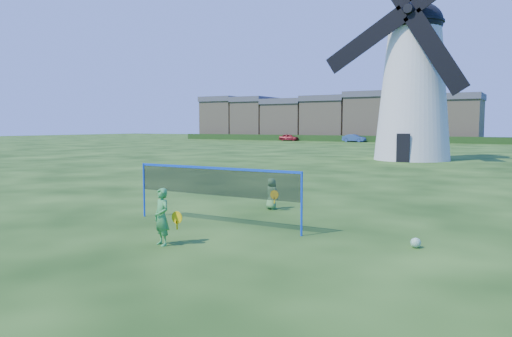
{
  "coord_description": "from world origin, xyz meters",
  "views": [
    {
      "loc": [
        6.62,
        -10.58,
        2.63
      ],
      "look_at": [
        0.2,
        0.5,
        1.5
      ],
      "focal_mm": 34.19,
      "sensor_mm": 36.0,
      "label": 1
    }
  ],
  "objects_px": {
    "play_ball": "(416,243)",
    "car_right": "(354,138)",
    "windmill": "(413,82)",
    "player_girl": "(162,217)",
    "car_left": "(289,137)",
    "badminton_net": "(215,182)",
    "player_boy": "(272,194)"
  },
  "relations": [
    {
      "from": "play_ball",
      "to": "car_right",
      "type": "bearing_deg",
      "value": 109.8
    },
    {
      "from": "windmill",
      "to": "play_ball",
      "type": "bearing_deg",
      "value": -77.39
    },
    {
      "from": "windmill",
      "to": "player_girl",
      "type": "xyz_separation_m",
      "value": [
        1.27,
        -30.1,
        -5.28
      ]
    },
    {
      "from": "car_left",
      "to": "badminton_net",
      "type": "bearing_deg",
      "value": -157.27
    },
    {
      "from": "badminton_net",
      "to": "windmill",
      "type": "bearing_deg",
      "value": 92.15
    },
    {
      "from": "windmill",
      "to": "badminton_net",
      "type": "relative_size",
      "value": 3.38
    },
    {
      "from": "player_boy",
      "to": "car_right",
      "type": "distance_m",
      "value": 64.48
    },
    {
      "from": "badminton_net",
      "to": "car_right",
      "type": "bearing_deg",
      "value": 105.64
    },
    {
      "from": "car_left",
      "to": "car_right",
      "type": "xyz_separation_m",
      "value": [
        11.86,
        -0.51,
        0.04
      ]
    },
    {
      "from": "windmill",
      "to": "play_ball",
      "type": "xyz_separation_m",
      "value": [
        6.16,
        -27.54,
        -5.8
      ]
    },
    {
      "from": "player_boy",
      "to": "car_left",
      "type": "height_order",
      "value": "car_left"
    },
    {
      "from": "windmill",
      "to": "car_left",
      "type": "distance_m",
      "value": 47.71
    },
    {
      "from": "player_girl",
      "to": "player_boy",
      "type": "bearing_deg",
      "value": 112.35
    },
    {
      "from": "player_girl",
      "to": "car_left",
      "type": "distance_m",
      "value": 74.09
    },
    {
      "from": "player_boy",
      "to": "car_left",
      "type": "distance_m",
      "value": 69.24
    },
    {
      "from": "play_ball",
      "to": "car_right",
      "type": "distance_m",
      "value": 68.63
    },
    {
      "from": "windmill",
      "to": "player_girl",
      "type": "distance_m",
      "value": 30.59
    },
    {
      "from": "player_girl",
      "to": "play_ball",
      "type": "xyz_separation_m",
      "value": [
        4.89,
        2.57,
        -0.52
      ]
    },
    {
      "from": "car_right",
      "to": "player_girl",
      "type": "bearing_deg",
      "value": -160.3
    },
    {
      "from": "badminton_net",
      "to": "car_left",
      "type": "distance_m",
      "value": 71.84
    },
    {
      "from": "player_boy",
      "to": "play_ball",
      "type": "distance_m",
      "value": 5.71
    },
    {
      "from": "badminton_net",
      "to": "player_girl",
      "type": "xyz_separation_m",
      "value": [
        0.23,
        -2.37,
        -0.51
      ]
    },
    {
      "from": "car_left",
      "to": "windmill",
      "type": "bearing_deg",
      "value": -144.32
    },
    {
      "from": "player_girl",
      "to": "car_left",
      "type": "bearing_deg",
      "value": 135.22
    },
    {
      "from": "badminton_net",
      "to": "player_boy",
      "type": "xyz_separation_m",
      "value": [
        0.12,
        2.92,
        -0.65
      ]
    },
    {
      "from": "car_left",
      "to": "car_right",
      "type": "bearing_deg",
      "value": -94.41
    },
    {
      "from": "car_right",
      "to": "car_left",
      "type": "bearing_deg",
      "value": 91.94
    },
    {
      "from": "badminton_net",
      "to": "play_ball",
      "type": "bearing_deg",
      "value": 2.19
    },
    {
      "from": "windmill",
      "to": "player_boy",
      "type": "height_order",
      "value": "windmill"
    },
    {
      "from": "badminton_net",
      "to": "play_ball",
      "type": "distance_m",
      "value": 5.22
    },
    {
      "from": "play_ball",
      "to": "car_left",
      "type": "relative_size",
      "value": 0.07
    },
    {
      "from": "badminton_net",
      "to": "car_left",
      "type": "relative_size",
      "value": 1.5
    }
  ]
}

